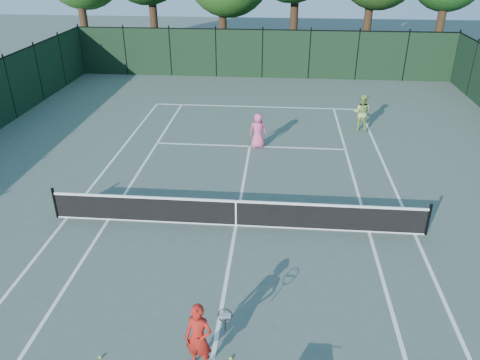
# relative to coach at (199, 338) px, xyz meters

# --- Properties ---
(ground) EXTENTS (90.00, 90.00, 0.00)m
(ground) POSITION_rel_coach_xyz_m (0.23, 5.50, -0.80)
(ground) COLOR #48584E
(ground) RESTS_ON ground
(sideline_doubles_left) EXTENTS (0.10, 23.77, 0.01)m
(sideline_doubles_left) POSITION_rel_coach_xyz_m (-5.25, 5.50, -0.80)
(sideline_doubles_left) COLOR white
(sideline_doubles_left) RESTS_ON ground
(sideline_doubles_right) EXTENTS (0.10, 23.77, 0.01)m
(sideline_doubles_right) POSITION_rel_coach_xyz_m (5.72, 5.50, -0.80)
(sideline_doubles_right) COLOR white
(sideline_doubles_right) RESTS_ON ground
(sideline_singles_left) EXTENTS (0.10, 23.77, 0.01)m
(sideline_singles_left) POSITION_rel_coach_xyz_m (-3.88, 5.50, -0.80)
(sideline_singles_left) COLOR white
(sideline_singles_left) RESTS_ON ground
(sideline_singles_right) EXTENTS (0.10, 23.77, 0.01)m
(sideline_singles_right) POSITION_rel_coach_xyz_m (4.35, 5.50, -0.80)
(sideline_singles_right) COLOR white
(sideline_singles_right) RESTS_ON ground
(baseline_far) EXTENTS (10.97, 0.10, 0.01)m
(baseline_far) POSITION_rel_coach_xyz_m (0.23, 17.38, -0.80)
(baseline_far) COLOR white
(baseline_far) RESTS_ON ground
(service_line_far) EXTENTS (8.23, 0.10, 0.01)m
(service_line_far) POSITION_rel_coach_xyz_m (0.23, 11.90, -0.80)
(service_line_far) COLOR white
(service_line_far) RESTS_ON ground
(center_service_line) EXTENTS (0.10, 12.80, 0.01)m
(center_service_line) POSITION_rel_coach_xyz_m (0.23, 5.50, -0.80)
(center_service_line) COLOR white
(center_service_line) RESTS_ON ground
(tennis_net) EXTENTS (11.69, 0.09, 1.06)m
(tennis_net) POSITION_rel_coach_xyz_m (0.23, 5.50, -0.33)
(tennis_net) COLOR black
(tennis_net) RESTS_ON ground
(fence_far) EXTENTS (24.00, 0.05, 3.00)m
(fence_far) POSITION_rel_coach_xyz_m (0.23, 23.50, 0.70)
(fence_far) COLOR black
(fence_far) RESTS_ON ground
(coach) EXTENTS (0.99, 0.55, 1.60)m
(coach) POSITION_rel_coach_xyz_m (0.00, 0.00, 0.00)
(coach) COLOR #B51C14
(coach) RESTS_ON ground
(player_pink) EXTENTS (0.76, 0.51, 1.52)m
(player_pink) POSITION_rel_coach_xyz_m (0.58, 11.86, -0.04)
(player_pink) COLOR #E65180
(player_pink) RESTS_ON ground
(player_green) EXTENTS (0.99, 0.86, 1.71)m
(player_green) POSITION_rel_coach_xyz_m (5.28, 14.36, 0.05)
(player_green) COLOR #91B95C
(player_green) RESTS_ON ground
(loose_ball_near_cart) EXTENTS (0.07, 0.07, 0.07)m
(loose_ball_near_cart) POSITION_rel_coach_xyz_m (0.62, 0.23, -0.77)
(loose_ball_near_cart) COLOR yellow
(loose_ball_near_cart) RESTS_ON ground
(loose_ball_midcourt) EXTENTS (0.07, 0.07, 0.07)m
(loose_ball_midcourt) POSITION_rel_coach_xyz_m (-2.17, 0.01, -0.77)
(loose_ball_midcourt) COLOR #BEDC2D
(loose_ball_midcourt) RESTS_ON ground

